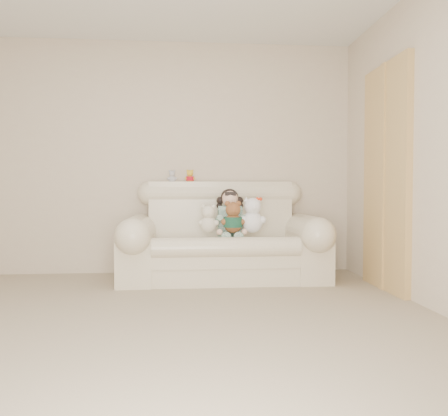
% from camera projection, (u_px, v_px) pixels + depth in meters
% --- Properties ---
extents(floor, '(5.00, 5.00, 0.00)m').
position_uv_depth(floor, '(126.00, 345.00, 2.73)').
color(floor, gray).
rests_on(floor, ground).
extents(wall_back, '(4.50, 0.00, 4.50)m').
position_uv_depth(wall_back, '(153.00, 158.00, 5.17)').
color(wall_back, beige).
rests_on(wall_back, ground).
extents(sofa, '(2.10, 0.95, 1.03)m').
position_uv_depth(sofa, '(223.00, 230.00, 4.76)').
color(sofa, '#FFF0CD').
rests_on(sofa, floor).
extents(door_panel, '(0.06, 0.90, 2.10)m').
position_uv_depth(door_panel, '(386.00, 177.00, 4.27)').
color(door_panel, tan).
rests_on(door_panel, floor).
extents(seated_child, '(0.32, 0.39, 0.54)m').
position_uv_depth(seated_child, '(230.00, 213.00, 4.84)').
color(seated_child, '#276D4F').
rests_on(seated_child, sofa).
extents(brown_teddy, '(0.27, 0.23, 0.38)m').
position_uv_depth(brown_teddy, '(233.00, 214.00, 4.64)').
color(brown_teddy, brown).
rests_on(brown_teddy, sofa).
extents(white_cat, '(0.29, 0.23, 0.43)m').
position_uv_depth(white_cat, '(252.00, 211.00, 4.68)').
color(white_cat, white).
rests_on(white_cat, sofa).
extents(cream_teddy, '(0.26, 0.22, 0.34)m').
position_uv_depth(cream_teddy, '(208.00, 216.00, 4.65)').
color(cream_teddy, white).
rests_on(cream_teddy, sofa).
extents(yellow_mini_bear, '(0.12, 0.10, 0.18)m').
position_uv_depth(yellow_mini_bear, '(190.00, 175.00, 5.08)').
color(yellow_mini_bear, yellow).
rests_on(yellow_mini_bear, sofa).
extents(grey_mini_plush, '(0.13, 0.12, 0.17)m').
position_uv_depth(grey_mini_plush, '(172.00, 175.00, 5.06)').
color(grey_mini_plush, silver).
rests_on(grey_mini_plush, sofa).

